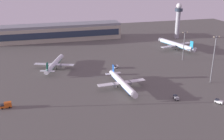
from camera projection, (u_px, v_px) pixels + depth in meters
The scene contains 12 objects.
ground_plane at pixel (125, 87), 162.80m from camera, with size 416.00×416.00×0.00m, color #56544F.
terminal_building at pixel (60, 32), 272.74m from camera, with size 124.62×22.40×16.40m.
control_tower at pixel (178, 18), 275.93m from camera, with size 8.00×8.00×36.47m.
airplane_taxiway_distant at pixel (122, 83), 159.45m from camera, with size 29.96×38.46×9.86m.
airplane_terminal_side at pixel (54, 64), 192.19m from camera, with size 28.32×35.94×9.58m.
airplane_far_stand at pixel (176, 45), 240.92m from camera, with size 33.95×43.23×11.30m.
maintenance_van at pixel (116, 67), 194.23m from camera, with size 4.50×4.03×2.25m.
catering_truck at pixel (6, 105), 137.10m from camera, with size 5.88×2.99×3.05m.
baggage_tractor at pixel (219, 101), 141.92m from camera, with size 3.94×4.53×2.25m.
cargo_loader at pixel (176, 97), 146.44m from camera, with size 2.20×4.24×2.25m.
apron_light_central at pixel (214, 57), 163.29m from camera, with size 4.80×0.90×30.20m.
apron_light_west at pixel (184, 44), 207.59m from camera, with size 4.80×0.90×23.00m.
Camera 1 is at (-46.87, -141.86, 65.96)m, focal length 42.69 mm.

